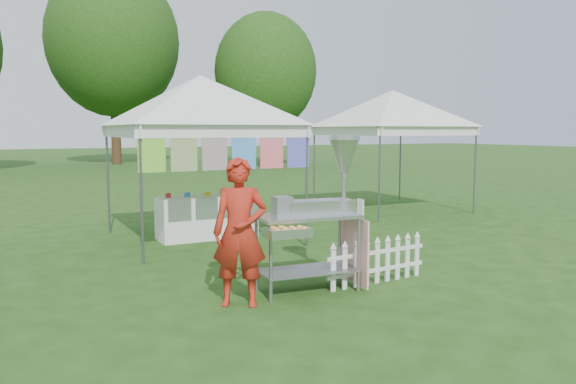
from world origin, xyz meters
TOP-DOWN VIEW (x-y plane):
  - ground at (0.00, 0.00)m, footprint 120.00×120.00m
  - canopy_main at (0.00, 3.49)m, footprint 4.24×4.24m
  - canopy_right at (5.50, 5.00)m, footprint 4.24×4.24m
  - tree_mid at (3.00, 28.00)m, footprint 7.60×7.60m
  - tree_right at (10.00, 22.00)m, footprint 5.60×5.60m
  - donut_cart at (0.28, -0.36)m, footprint 1.48×0.92m
  - vendor at (-0.89, -0.48)m, footprint 0.74×0.66m
  - picket_fence at (1.07, -0.45)m, footprint 1.62×0.16m
  - display_table at (0.12, 3.59)m, footprint 1.80×0.70m

SIDE VIEW (x-z plane):
  - ground at x=0.00m, z-range 0.00..0.00m
  - picket_fence at x=1.07m, z-range 0.01..0.57m
  - display_table at x=0.12m, z-range 0.00..0.79m
  - vendor at x=-0.89m, z-range 0.00..1.71m
  - donut_cart at x=0.28m, z-range 0.17..2.13m
  - canopy_main at x=0.00m, z-range 1.26..4.71m
  - canopy_right at x=5.50m, z-range 1.27..4.72m
  - tree_right at x=10.00m, z-range 0.97..9.39m
  - tree_mid at x=3.00m, z-range 1.38..12.90m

